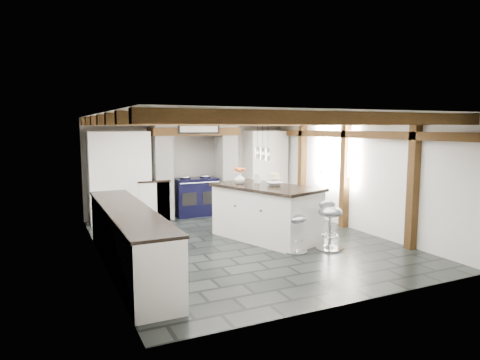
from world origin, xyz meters
name	(u,v)px	position (x,y,z in m)	size (l,w,h in m)	color
ground	(244,242)	(0.00, 0.00, 0.00)	(6.00, 6.00, 0.00)	black
room_shell	(187,178)	(-0.61, 1.42, 1.07)	(6.00, 6.03, 6.00)	silver
range_cooker	(195,196)	(0.00, 2.68, 0.47)	(1.00, 0.63, 0.99)	black
kitchen_island	(266,212)	(0.48, 0.06, 0.52)	(1.68, 2.28, 1.35)	white
bar_stool_near	(330,220)	(1.12, -1.04, 0.53)	(0.55, 0.55, 0.85)	silver
bar_stool_far	(296,226)	(0.51, -0.93, 0.46)	(0.40, 0.40, 0.74)	silver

